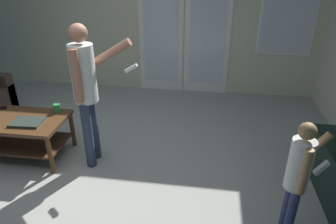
{
  "coord_description": "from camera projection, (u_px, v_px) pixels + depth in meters",
  "views": [
    {
      "loc": [
        1.15,
        -2.36,
        2.04
      ],
      "look_at": [
        0.78,
        0.17,
        0.75
      ],
      "focal_mm": 32.65,
      "sensor_mm": 36.0,
      "label": 1
    }
  ],
  "objects": [
    {
      "name": "ground_plane",
      "position": [
        91.0,
        181.0,
        3.15
      ],
      "size": [
        5.74,
        5.21,
        0.02
      ],
      "primitive_type": "cube",
      "color": "#9C9D94"
    },
    {
      "name": "wall_back_with_doors",
      "position": [
        149.0,
        10.0,
        4.81
      ],
      "size": [
        5.74,
        0.09,
        2.7
      ],
      "color": "beige",
      "rests_on": "ground_plane"
    },
    {
      "name": "cup_near_edge",
      "position": [
        57.0,
        108.0,
        3.46
      ],
      "size": [
        0.08,
        0.08,
        0.1
      ],
      "primitive_type": "cylinder",
      "color": "#2F8D49",
      "rests_on": "coffee_table"
    },
    {
      "name": "laptop_closed",
      "position": [
        27.0,
        122.0,
        3.25
      ],
      "size": [
        0.33,
        0.25,
        0.03
      ],
      "primitive_type": "cube",
      "rotation": [
        0.0,
        0.0,
        0.06
      ],
      "color": "#313933",
      "rests_on": "coffee_table"
    },
    {
      "name": "coffee_table",
      "position": [
        20.0,
        129.0,
        3.4
      ],
      "size": [
        1.03,
        0.61,
        0.47
      ],
      "color": "#50321B",
      "rests_on": "ground_plane"
    },
    {
      "name": "person_adult",
      "position": [
        86.0,
        85.0,
        3.04
      ],
      "size": [
        0.63,
        0.42,
        1.52
      ],
      "color": "#2D3850",
      "rests_on": "ground_plane"
    },
    {
      "name": "person_child",
      "position": [
        298.0,
        174.0,
        2.22
      ],
      "size": [
        0.34,
        0.29,
        1.06
      ],
      "color": "navy",
      "rests_on": "ground_plane"
    }
  ]
}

